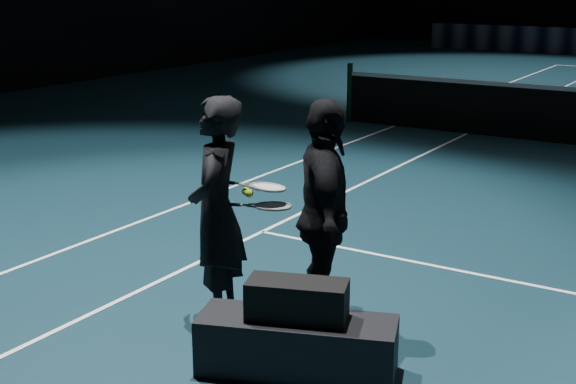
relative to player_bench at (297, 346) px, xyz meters
The scene contains 9 objects.
net_post_left 9.88m from the player_bench, 115.52° to the left, with size 0.10×0.10×1.10m, color black.
player_bench is the anchor object (origin of this frame).
racket_bag 0.34m from the player_bench, ahead, with size 0.69×0.29×0.28m, color black.
bag_signature 0.38m from the player_bench, 90.00° to the right, with size 0.32×0.00×0.09m, color white.
player_a 1.30m from the player_bench, 156.64° to the left, with size 0.67×0.44×1.82m, color black.
player_b 1.08m from the player_bench, 106.21° to the left, with size 1.07×0.45×1.82m, color black.
racket_lower 1.15m from the player_bench, 133.85° to the left, with size 0.68×0.22×0.03m, color black, non-canonical shape.
racket_upper 1.29m from the player_bench, 135.95° to the left, with size 0.68×0.22×0.03m, color black, non-canonical shape.
tennis_balls 1.30m from the player_bench, 144.96° to the left, with size 0.12×0.10×0.12m, color #D2E530, non-canonical shape.
Camera 1 is at (0.49, -13.28, 2.72)m, focal length 50.00 mm.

